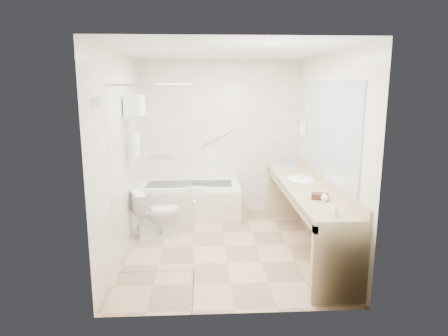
{
  "coord_description": "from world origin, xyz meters",
  "views": [
    {
      "loc": [
        -0.28,
        -4.98,
        2.1
      ],
      "look_at": [
        0.0,
        0.3,
        1.0
      ],
      "focal_mm": 32.0,
      "sensor_mm": 36.0,
      "label": 1
    }
  ],
  "objects_px": {
    "toilet": "(156,213)",
    "amenity_basket": "(320,196)",
    "bathtub": "(190,200)",
    "vanity_counter": "(306,202)",
    "water_bottle_left": "(285,168)"
  },
  "relations": [
    {
      "from": "bathtub",
      "to": "toilet",
      "type": "relative_size",
      "value": 2.33
    },
    {
      "from": "amenity_basket",
      "to": "toilet",
      "type": "bearing_deg",
      "value": 149.29
    },
    {
      "from": "bathtub",
      "to": "toilet",
      "type": "height_order",
      "value": "toilet"
    },
    {
      "from": "toilet",
      "to": "amenity_basket",
      "type": "xyz_separation_m",
      "value": [
        1.97,
        -1.17,
        0.55
      ]
    },
    {
      "from": "vanity_counter",
      "to": "water_bottle_left",
      "type": "relative_size",
      "value": 12.54
    },
    {
      "from": "vanity_counter",
      "to": "toilet",
      "type": "distance_m",
      "value": 2.08
    },
    {
      "from": "toilet",
      "to": "bathtub",
      "type": "bearing_deg",
      "value": -52.61
    },
    {
      "from": "water_bottle_left",
      "to": "bathtub",
      "type": "bearing_deg",
      "value": 151.91
    },
    {
      "from": "bathtub",
      "to": "amenity_basket",
      "type": "relative_size",
      "value": 8.53
    },
    {
      "from": "bathtub",
      "to": "toilet",
      "type": "bearing_deg",
      "value": -119.43
    },
    {
      "from": "bathtub",
      "to": "water_bottle_left",
      "type": "distance_m",
      "value": 1.7
    },
    {
      "from": "vanity_counter",
      "to": "water_bottle_left",
      "type": "bearing_deg",
      "value": 102.75
    },
    {
      "from": "amenity_basket",
      "to": "water_bottle_left",
      "type": "xyz_separation_m",
      "value": [
        -0.15,
        1.24,
        0.07
      ]
    },
    {
      "from": "bathtub",
      "to": "vanity_counter",
      "type": "height_order",
      "value": "vanity_counter"
    },
    {
      "from": "bathtub",
      "to": "vanity_counter",
      "type": "xyz_separation_m",
      "value": [
        1.52,
        -1.39,
        0.36
      ]
    }
  ]
}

